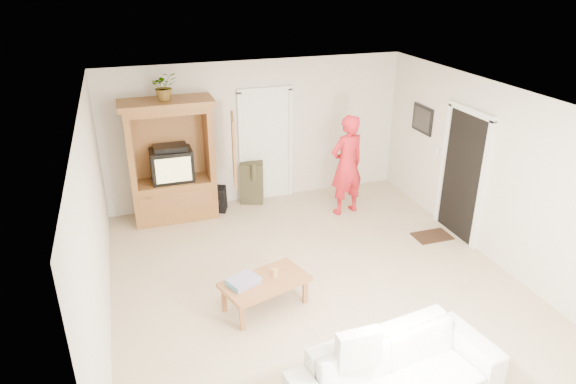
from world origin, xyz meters
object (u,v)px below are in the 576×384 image
Objects in this scene: armoire at (174,169)px; coffee_table at (265,283)px; man at (347,165)px; sofa at (397,373)px.

armoire reaches higher than coffee_table.
man is (2.88, -0.76, -0.01)m from armoire.
armoire reaches higher than sofa.
coffee_table is (-2.13, -2.26, -0.54)m from man.
man is at bearing -14.75° from armoire.
man reaches higher than sofa.
coffee_table is at bearing -75.93° from armoire.
man is at bearing 29.68° from coffee_table.
sofa is 2.08m from coffee_table.
sofa is at bearing -71.96° from armoire.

